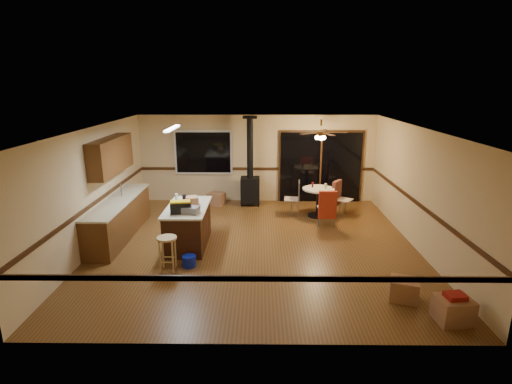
{
  "coord_description": "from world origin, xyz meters",
  "views": [
    {
      "loc": [
        0.09,
        -8.28,
        3.52
      ],
      "look_at": [
        0.0,
        0.3,
        1.15
      ],
      "focal_mm": 28.0,
      "sensor_mm": 36.0,
      "label": 1
    }
  ],
  "objects_px": {
    "chair_near": "(327,205)",
    "kitchen_island": "(188,226)",
    "bar_stool": "(168,254)",
    "toolbox_grey": "(188,210)",
    "box_corner_b": "(404,290)",
    "chair_right": "(338,193)",
    "wood_stove": "(250,181)",
    "blue_bucket": "(189,261)",
    "dining_table": "(318,197)",
    "box_corner_a": "(453,310)",
    "box_under_window": "(216,199)",
    "toolbox_black": "(181,208)",
    "chair_left": "(296,194)"
  },
  "relations": [
    {
      "from": "toolbox_grey",
      "to": "chair_right",
      "type": "bearing_deg",
      "value": 36.09
    },
    {
      "from": "chair_near",
      "to": "box_corner_a",
      "type": "height_order",
      "value": "chair_near"
    },
    {
      "from": "wood_stove",
      "to": "dining_table",
      "type": "bearing_deg",
      "value": -28.84
    },
    {
      "from": "toolbox_grey",
      "to": "chair_near",
      "type": "relative_size",
      "value": 0.66
    },
    {
      "from": "box_corner_a",
      "to": "dining_table",
      "type": "bearing_deg",
      "value": 105.49
    },
    {
      "from": "toolbox_grey",
      "to": "box_corner_b",
      "type": "height_order",
      "value": "toolbox_grey"
    },
    {
      "from": "chair_left",
      "to": "chair_near",
      "type": "xyz_separation_m",
      "value": [
        0.7,
        -0.97,
        0.01
      ]
    },
    {
      "from": "toolbox_grey",
      "to": "box_under_window",
      "type": "bearing_deg",
      "value": 86.65
    },
    {
      "from": "toolbox_grey",
      "to": "blue_bucket",
      "type": "relative_size",
      "value": 1.69
    },
    {
      "from": "kitchen_island",
      "to": "chair_left",
      "type": "relative_size",
      "value": 3.26
    },
    {
      "from": "toolbox_grey",
      "to": "box_under_window",
      "type": "distance_m",
      "value": 3.57
    },
    {
      "from": "kitchen_island",
      "to": "bar_stool",
      "type": "distance_m",
      "value": 1.27
    },
    {
      "from": "box_corner_b",
      "to": "dining_table",
      "type": "bearing_deg",
      "value": 101.04
    },
    {
      "from": "bar_stool",
      "to": "chair_left",
      "type": "relative_size",
      "value": 1.33
    },
    {
      "from": "blue_bucket",
      "to": "wood_stove",
      "type": "bearing_deg",
      "value": 75.02
    },
    {
      "from": "chair_near",
      "to": "chair_right",
      "type": "bearing_deg",
      "value": 66.71
    },
    {
      "from": "wood_stove",
      "to": "blue_bucket",
      "type": "distance_m",
      "value": 4.32
    },
    {
      "from": "toolbox_black",
      "to": "chair_near",
      "type": "height_order",
      "value": "toolbox_black"
    },
    {
      "from": "toolbox_black",
      "to": "chair_right",
      "type": "height_order",
      "value": "toolbox_black"
    },
    {
      "from": "bar_stool",
      "to": "dining_table",
      "type": "relative_size",
      "value": 0.81
    },
    {
      "from": "chair_near",
      "to": "toolbox_black",
      "type": "bearing_deg",
      "value": -154.28
    },
    {
      "from": "chair_right",
      "to": "wood_stove",
      "type": "bearing_deg",
      "value": 160.04
    },
    {
      "from": "dining_table",
      "to": "box_corner_a",
      "type": "xyz_separation_m",
      "value": [
        1.37,
        -4.94,
        -0.34
      ]
    },
    {
      "from": "wood_stove",
      "to": "dining_table",
      "type": "distance_m",
      "value": 2.13
    },
    {
      "from": "chair_near",
      "to": "kitchen_island",
      "type": "bearing_deg",
      "value": -160.61
    },
    {
      "from": "blue_bucket",
      "to": "box_corner_a",
      "type": "distance_m",
      "value": 4.7
    },
    {
      "from": "chair_right",
      "to": "dining_table",
      "type": "bearing_deg",
      "value": -164.73
    },
    {
      "from": "chair_left",
      "to": "chair_right",
      "type": "relative_size",
      "value": 0.74
    },
    {
      "from": "toolbox_grey",
      "to": "box_corner_b",
      "type": "bearing_deg",
      "value": -25.19
    },
    {
      "from": "toolbox_grey",
      "to": "box_under_window",
      "type": "relative_size",
      "value": 1.01
    },
    {
      "from": "chair_left",
      "to": "chair_near",
      "type": "height_order",
      "value": "same"
    },
    {
      "from": "blue_bucket",
      "to": "chair_left",
      "type": "distance_m",
      "value": 4.01
    },
    {
      "from": "blue_bucket",
      "to": "chair_near",
      "type": "height_order",
      "value": "chair_near"
    },
    {
      "from": "kitchen_island",
      "to": "box_under_window",
      "type": "relative_size",
      "value": 3.66
    },
    {
      "from": "bar_stool",
      "to": "chair_right",
      "type": "distance_m",
      "value": 5.18
    },
    {
      "from": "bar_stool",
      "to": "box_corner_b",
      "type": "height_order",
      "value": "bar_stool"
    },
    {
      "from": "wood_stove",
      "to": "box_under_window",
      "type": "distance_m",
      "value": 1.14
    },
    {
      "from": "blue_bucket",
      "to": "box_corner_b",
      "type": "relative_size",
      "value": 0.61
    },
    {
      "from": "chair_left",
      "to": "box_under_window",
      "type": "distance_m",
      "value": 2.47
    },
    {
      "from": "dining_table",
      "to": "chair_left",
      "type": "relative_size",
      "value": 1.65
    },
    {
      "from": "toolbox_grey",
      "to": "bar_stool",
      "type": "xyz_separation_m",
      "value": [
        -0.27,
        -0.8,
        -0.63
      ]
    },
    {
      "from": "wood_stove",
      "to": "chair_near",
      "type": "bearing_deg",
      "value": -44.22
    },
    {
      "from": "box_corner_b",
      "to": "kitchen_island",
      "type": "bearing_deg",
      "value": 150.24
    },
    {
      "from": "kitchen_island",
      "to": "blue_bucket",
      "type": "bearing_deg",
      "value": -79.83
    },
    {
      "from": "box_under_window",
      "to": "chair_left",
      "type": "bearing_deg",
      "value": -21.85
    },
    {
      "from": "blue_bucket",
      "to": "box_under_window",
      "type": "xyz_separation_m",
      "value": [
        0.1,
        4.11,
        0.07
      ]
    },
    {
      "from": "box_corner_a",
      "to": "chair_left",
      "type": "bearing_deg",
      "value": 111.33
    },
    {
      "from": "toolbox_black",
      "to": "box_corner_b",
      "type": "bearing_deg",
      "value": -24.42
    },
    {
      "from": "chair_near",
      "to": "chair_right",
      "type": "distance_m",
      "value": 1.12
    },
    {
      "from": "box_under_window",
      "to": "blue_bucket",
      "type": "bearing_deg",
      "value": -91.45
    }
  ]
}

